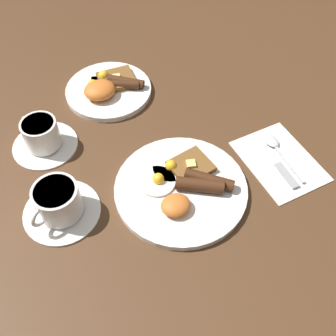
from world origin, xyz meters
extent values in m
plane|color=#4C301C|center=(0.00, 0.00, 0.00)|extent=(3.00, 3.00, 0.00)
cylinder|color=white|center=(0.00, 0.00, 0.01)|extent=(0.29, 0.29, 0.01)
cylinder|color=white|center=(-0.04, 0.03, 0.02)|extent=(0.08, 0.08, 0.01)
sphere|color=yellow|center=(-0.04, 0.03, 0.03)|extent=(0.03, 0.03, 0.03)
cylinder|color=white|center=(0.00, 0.05, 0.02)|extent=(0.08, 0.08, 0.01)
sphere|color=yellow|center=(0.00, 0.05, 0.03)|extent=(0.03, 0.03, 0.03)
ellipsoid|color=orange|center=(-0.03, -0.05, 0.03)|extent=(0.06, 0.06, 0.03)
cylinder|color=#412311|center=(0.06, -0.02, 0.03)|extent=(0.10, 0.09, 0.03)
cylinder|color=#432412|center=(0.03, -0.02, 0.03)|extent=(0.10, 0.08, 0.03)
cube|color=brown|center=(0.04, 0.04, 0.02)|extent=(0.10, 0.09, 0.01)
cube|color=#F4E072|center=(0.04, 0.04, 0.03)|extent=(0.02, 0.02, 0.01)
cylinder|color=white|center=(-0.04, 0.37, 0.01)|extent=(0.23, 0.23, 0.01)
cylinder|color=white|center=(-0.07, 0.38, 0.02)|extent=(0.08, 0.08, 0.01)
sphere|color=yellow|center=(-0.08, 0.38, 0.03)|extent=(0.03, 0.03, 0.03)
cylinder|color=white|center=(-0.04, 0.40, 0.02)|extent=(0.07, 0.07, 0.01)
sphere|color=yellow|center=(-0.04, 0.41, 0.03)|extent=(0.03, 0.03, 0.03)
ellipsoid|color=orange|center=(-0.07, 0.35, 0.03)|extent=(0.08, 0.07, 0.04)
cylinder|color=#422311|center=(0.01, 0.36, 0.03)|extent=(0.09, 0.08, 0.02)
cylinder|color=#402210|center=(-0.02, 0.36, 0.03)|extent=(0.11, 0.07, 0.02)
cube|color=brown|center=(-0.01, 0.38, 0.02)|extent=(0.10, 0.09, 0.01)
cube|color=#F4E072|center=(-0.01, 0.38, 0.03)|extent=(0.02, 0.02, 0.01)
cylinder|color=white|center=(-0.25, 0.05, 0.00)|extent=(0.16, 0.16, 0.01)
cylinder|color=white|center=(-0.25, 0.05, 0.04)|extent=(0.09, 0.09, 0.07)
cylinder|color=brown|center=(-0.25, 0.05, 0.08)|extent=(0.08, 0.08, 0.00)
torus|color=white|center=(-0.29, 0.02, 0.05)|extent=(0.04, 0.03, 0.05)
cylinder|color=white|center=(-0.24, 0.25, 0.00)|extent=(0.15, 0.15, 0.01)
cylinder|color=white|center=(-0.24, 0.25, 0.04)|extent=(0.08, 0.08, 0.07)
cylinder|color=brown|center=(-0.24, 0.25, 0.07)|extent=(0.07, 0.07, 0.00)
torus|color=white|center=(-0.26, 0.28, 0.05)|extent=(0.03, 0.04, 0.05)
cube|color=white|center=(0.24, -0.02, 0.00)|extent=(0.16, 0.21, 0.01)
cube|color=silver|center=(0.23, 0.02, 0.01)|extent=(0.02, 0.09, 0.00)
cube|color=#9E9EA3|center=(0.23, -0.06, 0.01)|extent=(0.02, 0.07, 0.01)
ellipsoid|color=silver|center=(0.25, 0.04, 0.01)|extent=(0.03, 0.04, 0.01)
cube|color=silver|center=(0.25, -0.04, 0.01)|extent=(0.01, 0.11, 0.00)
camera|label=1|loc=(-0.22, -0.43, 0.70)|focal=42.00mm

